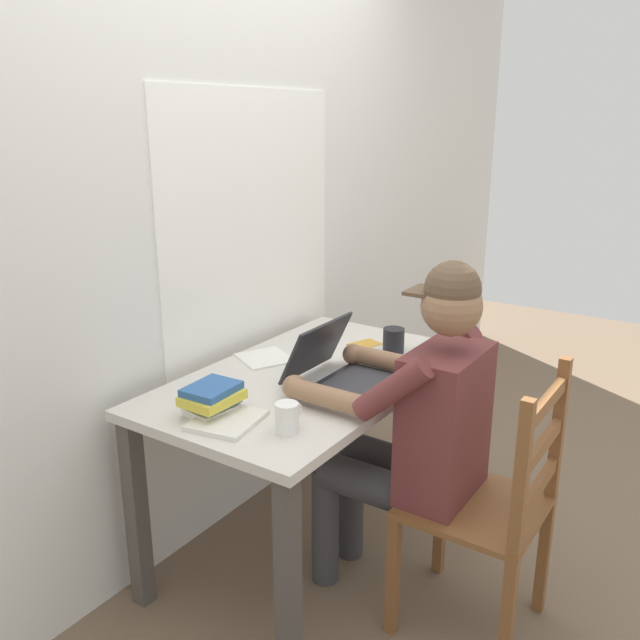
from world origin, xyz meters
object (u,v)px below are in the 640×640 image
(desk, at_px, (311,400))
(laptop, at_px, (339,370))
(wooden_chair, at_px, (491,507))
(book_stack_main, at_px, (212,399))
(coffee_mug_dark, at_px, (394,340))
(seated_person, at_px, (415,422))
(computer_mouse, at_px, (396,362))
(landscape_photo_print, at_px, (364,344))
(coffee_mug_white, at_px, (287,418))

(desk, distance_m, laptop, 0.21)
(wooden_chair, distance_m, book_stack_main, 0.96)
(wooden_chair, height_order, laptop, laptop)
(coffee_mug_dark, bearing_deg, desk, 159.46)
(seated_person, xyz_separation_m, coffee_mug_dark, (0.42, 0.30, 0.11))
(computer_mouse, distance_m, landscape_photo_print, 0.28)
(seated_person, distance_m, coffee_mug_dark, 0.53)
(wooden_chair, relative_size, computer_mouse, 9.38)
(laptop, xyz_separation_m, coffee_mug_dark, (0.40, -0.01, -0.00))
(seated_person, relative_size, coffee_mug_white, 11.28)
(seated_person, xyz_separation_m, laptop, (0.02, 0.31, 0.11))
(desk, relative_size, coffee_mug_white, 11.56)
(landscape_photo_print, bearing_deg, wooden_chair, -100.57)
(desk, xyz_separation_m, coffee_mug_dark, (0.38, -0.14, 0.16))
(desk, bearing_deg, seated_person, -94.98)
(desk, height_order, laptop, laptop)
(laptop, bearing_deg, desk, 83.98)
(desk, distance_m, book_stack_main, 0.49)
(laptop, relative_size, coffee_mug_dark, 2.66)
(computer_mouse, height_order, coffee_mug_dark, coffee_mug_dark)
(laptop, xyz_separation_m, landscape_photo_print, (0.41, 0.14, -0.05))
(laptop, bearing_deg, seated_person, -94.52)
(coffee_mug_white, height_order, coffee_mug_dark, coffee_mug_dark)
(computer_mouse, xyz_separation_m, landscape_photo_print, (0.16, 0.23, -0.02))
(laptop, distance_m, landscape_photo_print, 0.44)
(seated_person, relative_size, computer_mouse, 12.42)
(seated_person, height_order, book_stack_main, seated_person)
(laptop, relative_size, book_stack_main, 1.80)
(computer_mouse, height_order, coffee_mug_white, coffee_mug_white)
(desk, bearing_deg, landscape_photo_print, 0.36)
(coffee_mug_white, distance_m, landscape_photo_print, 0.86)
(coffee_mug_white, bearing_deg, wooden_chair, -52.97)
(computer_mouse, bearing_deg, seated_person, -142.00)
(wooden_chair, distance_m, computer_mouse, 0.65)
(computer_mouse, distance_m, coffee_mug_white, 0.67)
(book_stack_main, bearing_deg, landscape_photo_print, -4.17)
(wooden_chair, xyz_separation_m, computer_mouse, (0.28, 0.50, 0.30))
(coffee_mug_white, height_order, landscape_photo_print, coffee_mug_white)
(desk, height_order, wooden_chair, wooden_chair)
(wooden_chair, xyz_separation_m, coffee_mug_dark, (0.42, 0.58, 0.34))
(coffee_mug_dark, bearing_deg, book_stack_main, 166.05)
(wooden_chair, relative_size, book_stack_main, 5.11)
(coffee_mug_dark, height_order, landscape_photo_print, coffee_mug_dark)
(seated_person, xyz_separation_m, coffee_mug_white, (-0.39, 0.24, 0.11))
(wooden_chair, xyz_separation_m, laptop, (0.02, 0.59, 0.34))
(seated_person, bearing_deg, wooden_chair, -90.00)
(computer_mouse, relative_size, landscape_photo_print, 0.77)
(landscape_photo_print, bearing_deg, coffee_mug_white, -145.09)
(desk, relative_size, seated_person, 1.02)
(computer_mouse, xyz_separation_m, book_stack_main, (-0.70, 0.29, 0.03))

